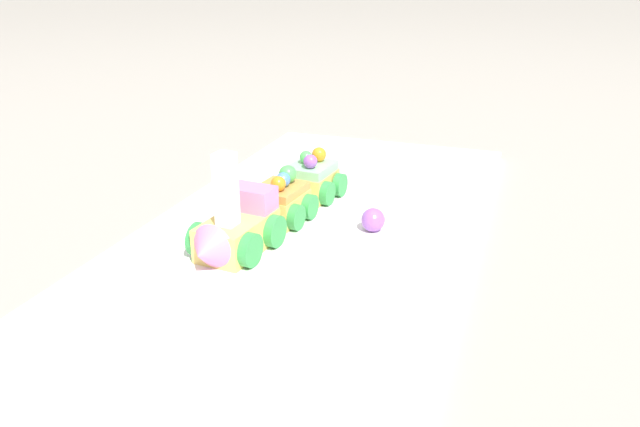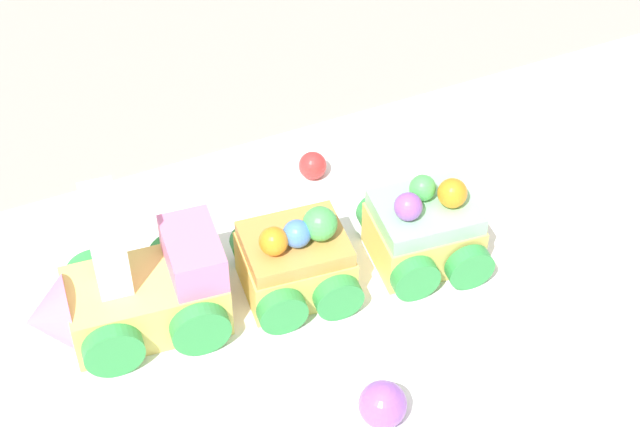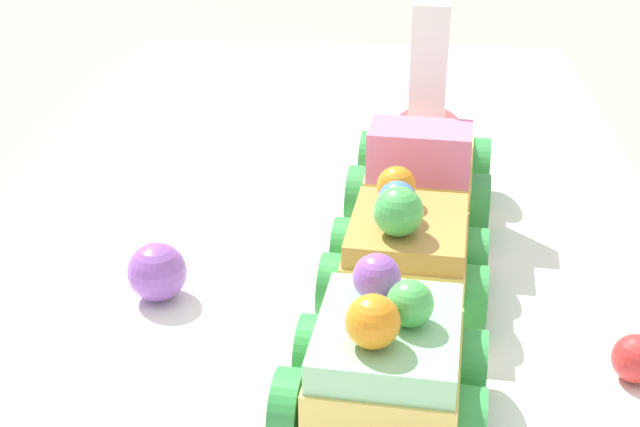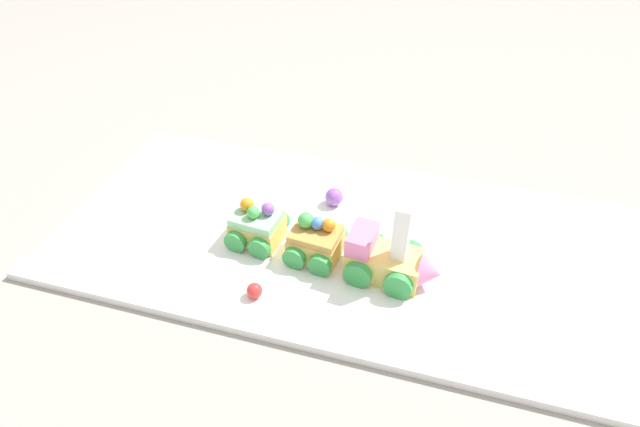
{
  "view_description": "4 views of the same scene",
  "coord_description": "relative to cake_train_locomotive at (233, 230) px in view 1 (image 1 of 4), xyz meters",
  "views": [
    {
      "loc": [
        0.62,
        0.24,
        0.31
      ],
      "look_at": [
        -0.02,
        0.01,
        0.03
      ],
      "focal_mm": 35.0,
      "sensor_mm": 36.0,
      "label": 1
    },
    {
      "loc": [
        0.15,
        0.39,
        0.52
      ],
      "look_at": [
        -0.04,
        -0.04,
        0.07
      ],
      "focal_mm": 60.0,
      "sensor_mm": 36.0,
      "label": 2
    },
    {
      "loc": [
        -0.39,
        -0.03,
        0.23
      ],
      "look_at": [
        0.02,
        -0.0,
        0.03
      ],
      "focal_mm": 50.0,
      "sensor_mm": 36.0,
      "label": 3
    },
    {
      "loc": [
        0.11,
        -0.52,
        0.49
      ],
      "look_at": [
        -0.03,
        -0.04,
        0.08
      ],
      "focal_mm": 28.0,
      "sensor_mm": 36.0,
      "label": 4
    }
  ],
  "objects": [
    {
      "name": "ground_plane",
      "position": [
        -0.07,
        0.05,
        -0.04
      ],
      "size": [
        10.0,
        10.0,
        0.0
      ],
      "primitive_type": "plane",
      "color": "gray"
    },
    {
      "name": "gumball_purple",
      "position": [
        -0.11,
        0.13,
        -0.01
      ],
      "size": [
        0.03,
        0.03,
        0.03
      ],
      "primitive_type": "sphere",
      "color": "#9956C6",
      "rests_on": "display_board"
    },
    {
      "name": "cake_car_mint",
      "position": [
        -0.19,
        0.02,
        -0.0
      ],
      "size": [
        0.07,
        0.08,
        0.06
      ],
      "rotation": [
        0.0,
        0.0,
        -0.1
      ],
      "color": "#EACC66",
      "rests_on": "display_board"
    },
    {
      "name": "cake_train_locomotive",
      "position": [
        0.0,
        0.0,
        0.0
      ],
      "size": [
        0.12,
        0.08,
        0.12
      ],
      "rotation": [
        0.0,
        0.0,
        -0.1
      ],
      "color": "#EACC66",
      "rests_on": "display_board"
    },
    {
      "name": "cake_car_caramel",
      "position": [
        -0.1,
        0.01,
        -0.0
      ],
      "size": [
        0.07,
        0.08,
        0.07
      ],
      "rotation": [
        0.0,
        0.0,
        -0.1
      ],
      "color": "#EACC66",
      "rests_on": "display_board"
    },
    {
      "name": "gumball_red",
      "position": [
        -0.16,
        -0.08,
        -0.02
      ],
      "size": [
        0.02,
        0.02,
        0.02
      ],
      "primitive_type": "sphere",
      "color": "red",
      "rests_on": "display_board"
    },
    {
      "name": "display_board",
      "position": [
        -0.07,
        0.05,
        -0.03
      ],
      "size": [
        0.83,
        0.38,
        0.01
      ],
      "primitive_type": "cube",
      "color": "white",
      "rests_on": "ground_plane"
    }
  ]
}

